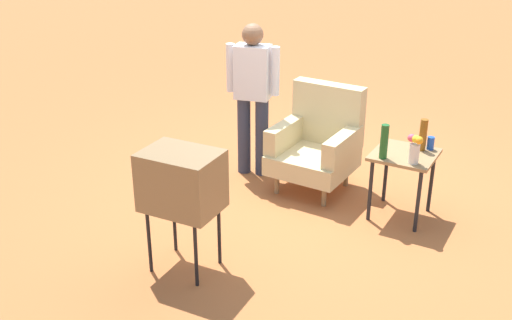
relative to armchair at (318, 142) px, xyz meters
name	(u,v)px	position (x,y,z in m)	size (l,w,h in m)	color
ground_plane	(305,188)	(-0.07, -0.11, -0.50)	(60.00, 60.00, 0.00)	#AD6033
armchair	(318,142)	(0.00, 0.00, 0.00)	(0.81, 0.81, 1.06)	#937047
side_table	(404,163)	(0.95, -0.20, 0.05)	(0.56, 0.56, 0.65)	black
tv_on_stand	(182,182)	(-0.31, -1.92, 0.28)	(0.62, 0.47, 1.03)	black
person_standing	(253,91)	(-0.74, -0.04, 0.44)	(0.56, 0.29, 1.64)	#2D3347
bottle_tall_amber	(423,135)	(1.07, -0.05, 0.30)	(0.07, 0.07, 0.30)	brown
bottle_wine_green	(384,142)	(0.81, -0.41, 0.31)	(0.07, 0.07, 0.32)	#1E5623
soda_can_blue	(431,143)	(1.13, 0.00, 0.21)	(0.07, 0.07, 0.12)	blue
flower_vase	(415,148)	(1.09, -0.39, 0.30)	(0.14, 0.10, 0.27)	silver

